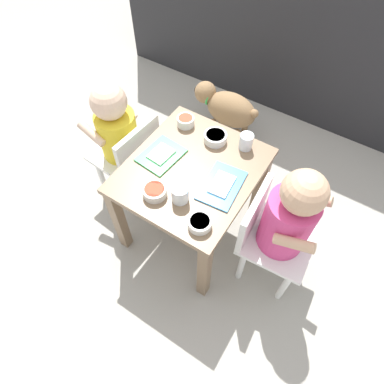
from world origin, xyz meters
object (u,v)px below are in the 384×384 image
food_tray_left (161,155)px  water_cup_right (180,194)px  veggie_bowl_near (215,137)px  food_tray_right (222,185)px  seated_child_right (286,220)px  water_cup_left (246,142)px  veggie_bowl_far (155,191)px  cereal_bowl_left_side (186,121)px  dining_table (192,182)px  dog (227,108)px  seated_child_left (119,132)px  cereal_bowl_right_side (200,223)px

food_tray_left → water_cup_right: size_ratio=2.74×
water_cup_right → veggie_bowl_near: 0.34m
food_tray_left → food_tray_right: same height
seated_child_right → food_tray_right: seated_child_right is taller
water_cup_left → veggie_bowl_far: (-0.18, -0.40, -0.01)m
veggie_bowl_near → cereal_bowl_left_side: (-0.16, 0.01, 0.00)m
food_tray_right → seated_child_right: bearing=1.5°
dining_table → water_cup_left: bearing=59.9°
cereal_bowl_left_side → food_tray_left: bearing=-85.7°
dog → water_cup_left: (0.32, -0.46, 0.30)m
veggie_bowl_near → veggie_bowl_far: bearing=-97.7°
dining_table → dog: bearing=105.8°
water_cup_left → dog: bearing=124.9°
food_tray_left → food_tray_right: 0.29m
seated_child_right → cereal_bowl_left_side: seated_child_right is taller
dog → veggie_bowl_near: (0.19, -0.49, 0.28)m
seated_child_left → seated_child_right: size_ratio=0.94×
water_cup_left → cereal_bowl_left_side: size_ratio=0.92×
dining_table → cereal_bowl_left_side: size_ratio=7.49×
food_tray_right → water_cup_left: 0.23m
water_cup_right → cereal_bowl_right_side: (0.12, -0.06, -0.01)m
seated_child_left → cereal_bowl_left_side: bearing=33.8°
cereal_bowl_left_side → veggie_bowl_far: 0.40m
cereal_bowl_right_side → veggie_bowl_far: size_ratio=0.94×
water_cup_left → water_cup_right: bearing=-102.9°
food_tray_right → cereal_bowl_right_side: (0.02, -0.20, 0.01)m
veggie_bowl_near → food_tray_left: bearing=-126.1°
cereal_bowl_right_side → veggie_bowl_far: veggie_bowl_far is taller
food_tray_right → veggie_bowl_far: (-0.20, -0.17, 0.01)m
food_tray_right → cereal_bowl_left_side: cereal_bowl_left_side is taller
seated_child_right → cereal_bowl_left_side: bearing=160.7°
cereal_bowl_left_side → veggie_bowl_far: size_ratio=0.82×
water_cup_right → cereal_bowl_left_side: 0.40m
seated_child_left → dining_table: bearing=-3.7°
water_cup_left → seated_child_right: bearing=-37.7°
seated_child_right → food_tray_right: (-0.27, -0.01, 0.03)m
food_tray_right → veggie_bowl_far: size_ratio=2.36×
food_tray_left → cereal_bowl_left_side: 0.21m
seated_child_left → water_cup_left: (0.55, 0.19, 0.07)m
water_cup_left → dining_table: bearing=-120.1°
water_cup_right → cereal_bowl_right_side: size_ratio=0.81×
water_cup_right → veggie_bowl_far: size_ratio=0.76×
food_tray_left → water_cup_right: 0.24m
seated_child_left → cereal_bowl_left_side: (0.26, 0.17, 0.06)m
dining_table → water_cup_left: size_ratio=8.13×
food_tray_left → veggie_bowl_near: veggie_bowl_near is taller
water_cup_left → cereal_bowl_right_side: 0.43m
water_cup_left → cereal_bowl_right_side: water_cup_left is taller
veggie_bowl_far → cereal_bowl_right_side: bearing=-6.3°
cereal_bowl_right_side → food_tray_right: bearing=95.8°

